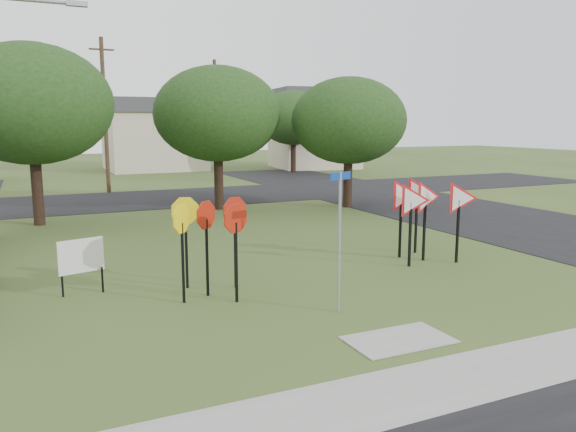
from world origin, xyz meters
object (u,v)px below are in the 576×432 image
(stop_sign_cluster, at_px, (209,224))
(info_board, at_px, (81,258))
(yield_sign_cluster, at_px, (423,201))
(street_name_sign, at_px, (340,233))

(stop_sign_cluster, distance_m, info_board, 3.21)
(yield_sign_cluster, height_order, info_board, yield_sign_cluster)
(street_name_sign, height_order, yield_sign_cluster, street_name_sign)
(stop_sign_cluster, height_order, yield_sign_cluster, yield_sign_cluster)
(street_name_sign, relative_size, yield_sign_cluster, 1.19)
(info_board, bearing_deg, street_name_sign, -36.63)
(yield_sign_cluster, bearing_deg, stop_sign_cluster, -173.92)
(stop_sign_cluster, distance_m, yield_sign_cluster, 6.92)
(yield_sign_cluster, relative_size, info_board, 1.90)
(yield_sign_cluster, bearing_deg, street_name_sign, -146.17)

